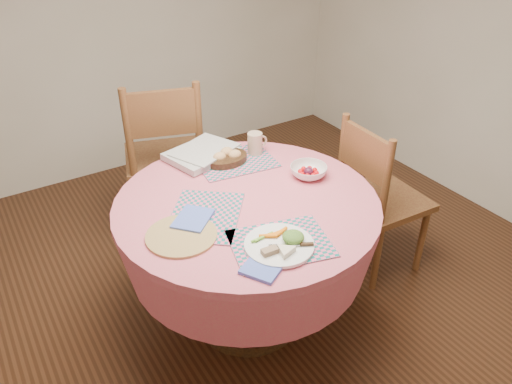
% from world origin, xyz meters
% --- Properties ---
extents(ground, '(4.00, 4.00, 0.00)m').
position_xyz_m(ground, '(0.00, 0.00, 0.00)').
color(ground, '#331C0F').
rests_on(ground, ground).
extents(dining_table, '(1.24, 1.24, 0.75)m').
position_xyz_m(dining_table, '(0.00, 0.00, 0.56)').
color(dining_table, '#D56371').
rests_on(dining_table, ground).
extents(chair_right, '(0.45, 0.46, 0.95)m').
position_xyz_m(chair_right, '(0.85, -0.02, 0.50)').
color(chair_right, brown).
rests_on(chair_right, ground).
extents(chair_back, '(0.61, 0.60, 1.06)m').
position_xyz_m(chair_back, '(-0.00, 0.98, 0.55)').
color(chair_back, brown).
rests_on(chair_back, ground).
extents(placemat_front, '(0.46, 0.39, 0.01)m').
position_xyz_m(placemat_front, '(-0.05, -0.35, 0.75)').
color(placemat_front, '#126865').
rests_on(placemat_front, dining_table).
extents(placemat_left, '(0.48, 0.50, 0.01)m').
position_xyz_m(placemat_left, '(-0.22, -0.01, 0.75)').
color(placemat_left, '#126865').
rests_on(placemat_left, dining_table).
extents(placemat_back, '(0.44, 0.35, 0.01)m').
position_xyz_m(placemat_back, '(0.14, 0.35, 0.75)').
color(placemat_back, '#126865').
rests_on(placemat_back, dining_table).
extents(wicker_trivet, '(0.30, 0.30, 0.01)m').
position_xyz_m(wicker_trivet, '(-0.38, -0.09, 0.76)').
color(wicker_trivet, olive).
rests_on(wicker_trivet, dining_table).
extents(napkin_near, '(0.23, 0.21, 0.01)m').
position_xyz_m(napkin_near, '(-0.18, -0.43, 0.76)').
color(napkin_near, '#4F67CB').
rests_on(napkin_near, dining_table).
extents(napkin_far, '(0.23, 0.22, 0.01)m').
position_xyz_m(napkin_far, '(-0.29, -0.02, 0.76)').
color(napkin_far, '#4F67CB').
rests_on(napkin_far, placemat_left).
extents(dinner_plate, '(0.28, 0.28, 0.05)m').
position_xyz_m(dinner_plate, '(-0.07, -0.37, 0.77)').
color(dinner_plate, white).
rests_on(dinner_plate, placemat_front).
extents(bread_bowl, '(0.23, 0.23, 0.08)m').
position_xyz_m(bread_bowl, '(0.10, 0.37, 0.78)').
color(bread_bowl, black).
rests_on(bread_bowl, placemat_back).
extents(latte_mug, '(0.12, 0.08, 0.12)m').
position_xyz_m(latte_mug, '(0.28, 0.37, 0.81)').
color(latte_mug, tan).
rests_on(latte_mug, placemat_back).
extents(fruit_bowl, '(0.20, 0.20, 0.06)m').
position_xyz_m(fruit_bowl, '(0.38, 0.03, 0.78)').
color(fruit_bowl, white).
rests_on(fruit_bowl, dining_table).
extents(newspaper_stack, '(0.42, 0.36, 0.04)m').
position_xyz_m(newspaper_stack, '(0.02, 0.49, 0.78)').
color(newspaper_stack, silver).
rests_on(newspaper_stack, dining_table).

